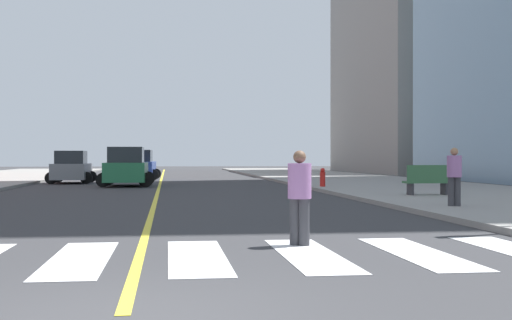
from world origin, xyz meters
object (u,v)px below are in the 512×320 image
object	(u,v)px
car_gray_nearest	(72,168)
park_bench	(428,181)
car_green_second	(126,168)
pedestrian_waiting_east	(454,174)
car_blue_third	(139,166)
fire_hydrant	(323,178)
pedestrian_crossing	(300,193)

from	to	relation	value
car_gray_nearest	park_bench	distance (m)	23.52
car_green_second	pedestrian_waiting_east	world-z (taller)	car_green_second
car_blue_third	pedestrian_waiting_east	size ratio (longest dim) A/B	2.76
car_blue_third	fire_hydrant	world-z (taller)	car_blue_third
park_bench	fire_hydrant	world-z (taller)	park_bench
park_bench	pedestrian_waiting_east	distance (m)	5.98
car_gray_nearest	pedestrian_crossing	xyz separation A→B (m)	(8.04, -30.74, 0.03)
pedestrian_waiting_east	fire_hydrant	size ratio (longest dim) A/B	1.90
fire_hydrant	car_blue_third	bearing A→B (deg)	120.70
car_green_second	pedestrian_waiting_east	size ratio (longest dim) A/B	2.79
car_blue_third	park_bench	distance (m)	26.39
park_bench	pedestrian_waiting_east	world-z (taller)	pedestrian_waiting_east
pedestrian_waiting_east	fire_hydrant	distance (m)	13.68
car_green_second	fire_hydrant	size ratio (longest dim) A/B	5.31
park_bench	pedestrian_crossing	xyz separation A→B (m)	(-7.37, -12.97, 0.24)
car_gray_nearest	pedestrian_waiting_east	size ratio (longest dim) A/B	2.56
car_green_second	car_gray_nearest	bearing A→B (deg)	126.96
car_green_second	pedestrian_crossing	distance (m)	26.33
park_bench	fire_hydrant	size ratio (longest dim) A/B	2.05
park_bench	pedestrian_waiting_east	bearing A→B (deg)	163.40
car_gray_nearest	car_green_second	size ratio (longest dim) A/B	0.92
car_green_second	park_bench	bearing A→B (deg)	-46.76
car_gray_nearest	pedestrian_waiting_east	bearing A→B (deg)	-59.59
car_blue_third	park_bench	size ratio (longest dim) A/B	2.57
car_gray_nearest	car_blue_third	distance (m)	7.00
pedestrian_crossing	fire_hydrant	distance (m)	21.45
pedestrian_waiting_east	pedestrian_crossing	bearing A→B (deg)	-118.75
pedestrian_crossing	fire_hydrant	bearing A→B (deg)	-69.86
car_blue_third	pedestrian_waiting_east	distance (m)	31.18
car_gray_nearest	park_bench	xyz separation A→B (m)	(15.41, -17.77, -0.22)
park_bench	pedestrian_crossing	size ratio (longest dim) A/B	1.08
park_bench	pedestrian_crossing	bearing A→B (deg)	147.80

